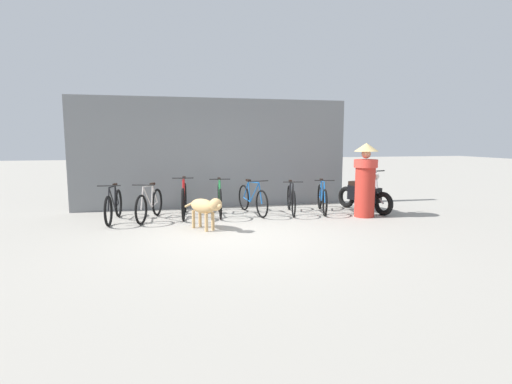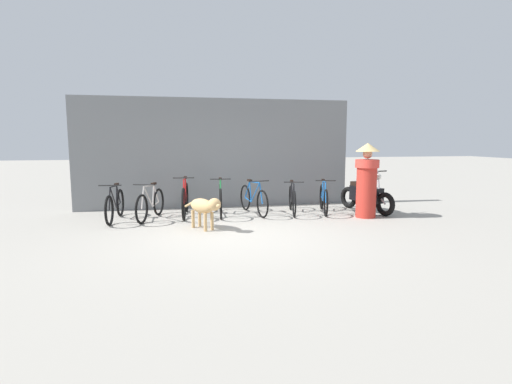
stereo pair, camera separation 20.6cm
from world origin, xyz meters
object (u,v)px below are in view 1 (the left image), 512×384
(motorcycle, at_px, (364,195))
(bicycle_3, at_px, (220,200))
(bicycle_0, at_px, (114,206))
(person_in_robes, at_px, (365,178))
(bicycle_6, at_px, (322,198))
(bicycle_4, at_px, (252,199))
(bicycle_5, at_px, (291,199))
(bicycle_2, at_px, (184,200))
(stray_dog, at_px, (205,207))
(bicycle_1, at_px, (150,205))

(motorcycle, bearing_deg, bicycle_3, -110.91)
(bicycle_0, relative_size, person_in_robes, 0.99)
(bicycle_6, distance_m, person_in_robes, 1.17)
(bicycle_0, relative_size, bicycle_4, 0.97)
(bicycle_4, relative_size, bicycle_6, 1.08)
(bicycle_6, bearing_deg, person_in_robes, 60.06)
(bicycle_6, bearing_deg, bicycle_5, -78.29)
(bicycle_3, distance_m, bicycle_6, 2.48)
(bicycle_4, relative_size, person_in_robes, 1.02)
(bicycle_5, distance_m, bicycle_6, 0.77)
(person_in_robes, bearing_deg, motorcycle, -155.70)
(bicycle_2, distance_m, bicycle_3, 0.81)
(bicycle_6, relative_size, motorcycle, 0.90)
(motorcycle, height_order, stray_dog, motorcycle)
(person_in_robes, bearing_deg, bicycle_4, -59.43)
(person_in_robes, bearing_deg, bicycle_2, -52.31)
(stray_dog, bearing_deg, motorcycle, 76.02)
(bicycle_4, distance_m, person_in_robes, 2.64)
(bicycle_1, bearing_deg, person_in_robes, 99.45)
(bicycle_1, bearing_deg, bicycle_4, 112.89)
(bicycle_1, height_order, bicycle_3, bicycle_3)
(motorcycle, bearing_deg, person_in_robes, -43.87)
(bicycle_1, xyz_separation_m, bicycle_5, (3.26, 0.05, -0.00))
(bicycle_2, distance_m, person_in_robes, 4.15)
(bicycle_0, bearing_deg, stray_dog, 60.59)
(bicycle_3, distance_m, person_in_robes, 3.36)
(bicycle_0, relative_size, bicycle_6, 1.05)
(bicycle_2, relative_size, bicycle_3, 1.08)
(stray_dog, bearing_deg, bicycle_4, 108.83)
(bicycle_5, relative_size, stray_dog, 1.48)
(bicycle_4, relative_size, stray_dog, 1.58)
(motorcycle, xyz_separation_m, stray_dog, (-4.00, -1.15, 0.06))
(bicycle_3, bearing_deg, bicycle_5, 92.21)
(bicycle_4, distance_m, stray_dog, 1.92)
(bicycle_5, height_order, bicycle_6, bicycle_6)
(bicycle_0, bearing_deg, motorcycle, 94.01)
(bicycle_2, height_order, bicycle_5, bicycle_2)
(stray_dog, bearing_deg, person_in_robes, 68.02)
(bicycle_4, xyz_separation_m, bicycle_6, (1.69, -0.19, -0.01))
(bicycle_1, relative_size, bicycle_2, 0.88)
(motorcycle, xyz_separation_m, person_in_robes, (-0.33, -0.63, 0.48))
(bicycle_5, distance_m, stray_dog, 2.54)
(bicycle_0, xyz_separation_m, motorcycle, (5.83, -0.12, 0.06))
(bicycle_3, distance_m, bicycle_4, 0.78)
(bicycle_4, xyz_separation_m, bicycle_5, (0.92, -0.14, -0.01))
(person_in_robes, bearing_deg, bicycle_6, -83.78)
(bicycle_1, xyz_separation_m, bicycle_2, (0.76, 0.25, 0.04))
(stray_dog, bearing_deg, bicycle_1, -169.01)
(bicycle_1, height_order, bicycle_5, bicycle_1)
(bicycle_2, bearing_deg, stray_dog, 17.52)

